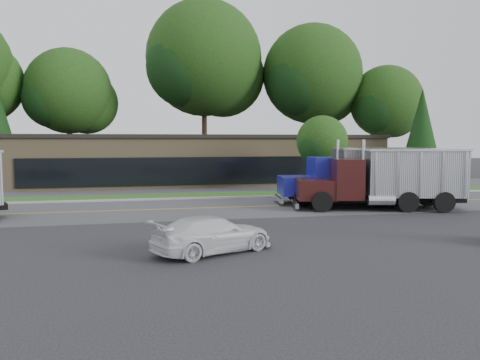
# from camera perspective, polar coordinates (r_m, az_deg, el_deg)

# --- Properties ---
(ground) EXTENTS (140.00, 140.00, 0.00)m
(ground) POSITION_cam_1_polar(r_m,az_deg,el_deg) (17.69, -2.19, -7.67)
(ground) COLOR #38383E
(ground) RESTS_ON ground
(road) EXTENTS (60.00, 8.00, 0.02)m
(road) POSITION_cam_1_polar(r_m,az_deg,el_deg) (26.46, -5.55, -3.48)
(road) COLOR #535358
(road) RESTS_ON ground
(center_line) EXTENTS (60.00, 0.12, 0.01)m
(center_line) POSITION_cam_1_polar(r_m,az_deg,el_deg) (26.46, -5.55, -3.48)
(center_line) COLOR gold
(center_line) RESTS_ON ground
(curb) EXTENTS (60.00, 0.30, 0.12)m
(curb) POSITION_cam_1_polar(r_m,az_deg,el_deg) (30.60, -6.46, -2.35)
(curb) COLOR #9E9E99
(curb) RESTS_ON ground
(grass_verge) EXTENTS (60.00, 3.40, 0.03)m
(grass_verge) POSITION_cam_1_polar(r_m,az_deg,el_deg) (32.38, -6.77, -1.96)
(grass_verge) COLOR #295C1F
(grass_verge) RESTS_ON ground
(far_parking) EXTENTS (60.00, 7.00, 0.02)m
(far_parking) POSITION_cam_1_polar(r_m,az_deg,el_deg) (37.33, -7.49, -1.06)
(far_parking) COLOR #535358
(far_parking) RESTS_ON ground
(strip_mall) EXTENTS (32.00, 12.00, 4.00)m
(strip_mall) POSITION_cam_1_polar(r_m,az_deg,el_deg) (43.34, -5.52, 2.44)
(strip_mall) COLOR #8D7756
(strip_mall) RESTS_ON ground
(tree_far_b) EXTENTS (9.24, 8.70, 13.18)m
(tree_far_b) POSITION_cam_1_polar(r_m,az_deg,el_deg) (51.79, -20.00, 9.67)
(tree_far_b) COLOR #382619
(tree_far_b) RESTS_ON ground
(tree_far_c) EXTENTS (13.21, 12.43, 18.85)m
(tree_far_c) POSITION_cam_1_polar(r_m,az_deg,el_deg) (52.32, -4.21, 13.89)
(tree_far_c) COLOR #382619
(tree_far_c) RESTS_ON ground
(tree_far_d) EXTENTS (11.68, 10.99, 16.66)m
(tree_far_d) POSITION_cam_1_polar(r_m,az_deg,el_deg) (54.11, 8.91, 12.05)
(tree_far_d) COLOR #382619
(tree_far_d) RESTS_ON ground
(tree_far_e) EXTENTS (8.49, 7.99, 12.12)m
(tree_far_e) POSITION_cam_1_polar(r_m,az_deg,el_deg) (55.36, 17.44, 8.70)
(tree_far_e) COLOR #382619
(tree_far_e) RESTS_ON ground
(evergreen_right) EXTENTS (3.58, 3.58, 8.13)m
(evergreen_right) POSITION_cam_1_polar(r_m,az_deg,el_deg) (41.88, 21.25, 5.41)
(evergreen_right) COLOR #382619
(evergreen_right) RESTS_ON ground
(tree_verge) EXTENTS (3.95, 3.71, 5.63)m
(tree_verge) POSITION_cam_1_polar(r_m,az_deg,el_deg) (34.61, 10.03, 4.38)
(tree_verge) COLOR #382619
(tree_verge) RESTS_ON ground
(dump_truck_blue) EXTENTS (8.78, 3.63, 3.36)m
(dump_truck_blue) POSITION_cam_1_polar(r_m,az_deg,el_deg) (29.24, 14.19, 0.75)
(dump_truck_blue) COLOR black
(dump_truck_blue) RESTS_ON ground
(dump_truck_maroon) EXTENTS (9.36, 4.51, 3.36)m
(dump_truck_maroon) POSITION_cam_1_polar(r_m,az_deg,el_deg) (27.13, 17.73, 0.36)
(dump_truck_maroon) COLOR black
(dump_truck_maroon) RESTS_ON ground
(rally_car) EXTENTS (4.68, 3.35, 1.26)m
(rally_car) POSITION_cam_1_polar(r_m,az_deg,el_deg) (16.15, -3.36, -6.61)
(rally_car) COLOR silver
(rally_car) RESTS_ON ground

